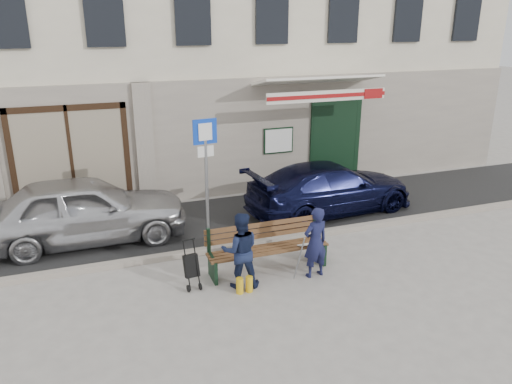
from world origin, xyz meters
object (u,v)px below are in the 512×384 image
car_navy (330,188)px  parking_sign (206,162)px  bench (266,249)px  man (315,242)px  woman (240,250)px  stroller (191,267)px  car_silver (84,210)px

car_navy → parking_sign: 3.77m
bench → man: size_ratio=1.72×
car_navy → woman: bearing=124.4°
car_navy → man: 3.49m
woman → stroller: woman is taller
car_silver → stroller: bearing=-147.5°
man → stroller: man is taller
car_navy → woman: woman is taller
bench → car_silver: bearing=141.0°
bench → woman: bearing=-147.6°
car_navy → man: man is taller
car_silver → stroller: car_silver is taller
parking_sign → stroller: parking_sign is taller
woman → bench: bearing=-136.4°
man → bench: bearing=-42.0°
parking_sign → car_navy: bearing=6.7°
man → parking_sign: bearing=-60.5°
car_silver → car_navy: bearing=-91.8°
car_navy → bench: (-2.67, -2.40, -0.18)m
stroller → car_navy: bearing=23.5°
woman → stroller: 0.95m
car_silver → stroller: (1.73, -2.76, -0.35)m
man → woman: size_ratio=0.97×
parking_sign → car_silver: bearing=147.0°
bench → stroller: (-1.50, -0.14, -0.06)m
car_silver → woman: size_ratio=3.03×
man → woman: bearing=-12.8°
car_silver → bench: bearing=-128.7°
parking_sign → bench: size_ratio=1.16×
man → woman: 1.45m
parking_sign → woman: size_ratio=1.93×
woman → stroller: size_ratio=1.60×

